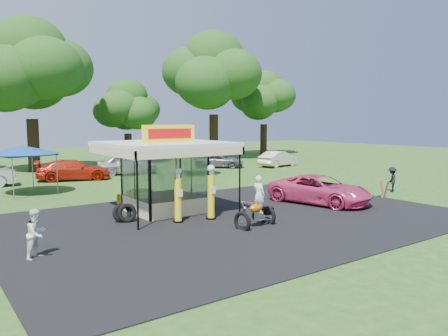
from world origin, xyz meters
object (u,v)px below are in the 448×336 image
Objects in this scene: gas_station_kiosk at (164,175)px; gas_pump_right at (211,194)px; kiosk_car at (145,196)px; bg_car_b at (73,170)px; a_frame_sign at (384,189)px; tent_east at (191,143)px; motorcycle at (258,206)px; spectator_east_a at (392,179)px; bg_car_d at (219,161)px; spectator_west at (37,234)px; gas_pump_left at (178,197)px; pink_sedan at (320,190)px; bg_car_e at (278,159)px; tent_west at (22,150)px; bg_car_c at (127,164)px.

gas_station_kiosk reaches higher than gas_pump_right.
gas_pump_right is 4.92m from kiosk_car.
bg_car_b reaches higher than kiosk_car.
a_frame_sign is 0.24× the size of tent_east.
motorcycle is at bearing 167.09° from a_frame_sign.
bg_car_d is (-0.44, 17.89, -0.13)m from spectator_east_a.
spectator_west is 22.02m from tent_east.
gas_pump_left is 3.43m from motorcycle.
kiosk_car is 9.20m from pink_sedan.
bg_car_e is at bearing 33.46° from gas_station_kiosk.
tent_west is (-12.03, 12.41, 1.89)m from pink_sedan.
bg_car_e reaches higher than a_frame_sign.
spectator_west is at bearing -99.65° from tent_west.
tent_east is (8.75, -2.37, 1.84)m from bg_car_b.
gas_pump_left is at bearing 115.36° from bg_car_e.
gas_station_kiosk is 2.42m from gas_pump_left.
gas_pump_left is 1.08× the size of motorcycle.
spectator_west is 0.30× the size of bg_car_b.
gas_pump_left is 0.52× the size of bg_car_d.
bg_car_b is at bearing 118.36° from bg_car_c.
motorcycle is (2.31, -2.52, -0.29)m from gas_pump_left.
spectator_east_a reaches higher than bg_car_d.
bg_car_b is at bearing 88.18° from gas_pump_left.
pink_sedan is 1.11× the size of bg_car_c.
gas_station_kiosk is at bearing 101.24° from motorcycle.
tent_east is (15.34, 15.69, 1.80)m from spectator_west.
kiosk_car is 13.81m from bg_car_c.
gas_station_kiosk reaches higher than gas_pump_left.
gas_pump_right is 0.53× the size of bg_car_d.
gas_pump_left is 0.57× the size of tent_west.
kiosk_car is at bearing 176.23° from bg_car_c.
bg_car_c reaches higher than bg_car_b.
kiosk_car is 11.97m from bg_car_b.
tent_east is at bearing 58.38° from motorcycle.
bg_car_b is 19.07m from bg_car_e.
pink_sedan is at bearing -93.98° from tent_east.
gas_pump_left is 2.42× the size of a_frame_sign.
a_frame_sign is at bearing -2.78° from motorcycle.
pink_sedan is at bearing -123.27° from kiosk_car.
gas_station_kiosk reaches higher than bg_car_d.
a_frame_sign is 15.99m from tent_east.
motorcycle is at bearing -174.14° from pink_sedan.
spectator_west reaches higher than bg_car_b.
a_frame_sign is 0.22× the size of bg_car_e.
bg_car_b is (-0.04, 11.97, 0.28)m from kiosk_car.
tent_east is at bearing 83.24° from a_frame_sign.
pink_sedan is 1.30× the size of tent_west.
gas_station_kiosk is 5.17m from motorcycle.
bg_car_d is 1.02× the size of bg_car_e.
bg_car_b is (-0.04, 14.17, -1.02)m from gas_station_kiosk.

